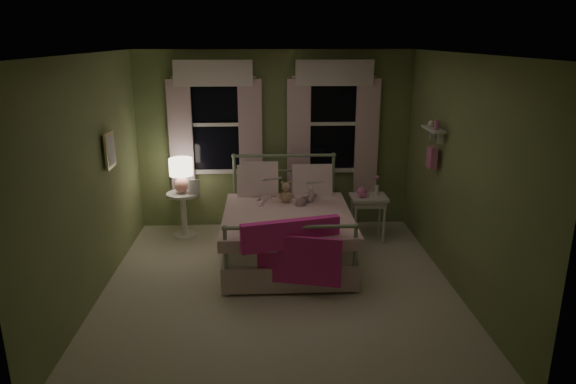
{
  "coord_description": "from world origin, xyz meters",
  "views": [
    {
      "loc": [
        -0.14,
        -5.34,
        2.76
      ],
      "look_at": [
        0.12,
        0.47,
        1.0
      ],
      "focal_mm": 32.0,
      "sensor_mm": 36.0,
      "label": 1
    }
  ],
  "objects_px": {
    "nightstand_right": "(368,203)",
    "nightstand_left": "(184,208)",
    "child_left": "(264,182)",
    "child_right": "(306,180)",
    "teddy_bear": "(286,194)",
    "table_lamp": "(181,172)",
    "bed": "(286,231)"
  },
  "relations": [
    {
      "from": "child_right",
      "to": "nightstand_right",
      "type": "distance_m",
      "value": 0.97
    },
    {
      "from": "bed",
      "to": "table_lamp",
      "type": "distance_m",
      "value": 1.76
    },
    {
      "from": "child_left",
      "to": "nightstand_left",
      "type": "height_order",
      "value": "child_left"
    },
    {
      "from": "bed",
      "to": "table_lamp",
      "type": "bearing_deg",
      "value": 149.66
    },
    {
      "from": "child_left",
      "to": "child_right",
      "type": "xyz_separation_m",
      "value": [
        0.56,
        0.0,
        0.03
      ]
    },
    {
      "from": "child_right",
      "to": "table_lamp",
      "type": "height_order",
      "value": "child_right"
    },
    {
      "from": "child_left",
      "to": "nightstand_right",
      "type": "distance_m",
      "value": 1.49
    },
    {
      "from": "teddy_bear",
      "to": "nightstand_left",
      "type": "xyz_separation_m",
      "value": [
        -1.44,
        0.56,
        -0.37
      ]
    },
    {
      "from": "child_left",
      "to": "table_lamp",
      "type": "distance_m",
      "value": 1.23
    },
    {
      "from": "nightstand_right",
      "to": "nightstand_left",
      "type": "bearing_deg",
      "value": 174.16
    },
    {
      "from": "child_left",
      "to": "nightstand_left",
      "type": "relative_size",
      "value": 1.03
    },
    {
      "from": "bed",
      "to": "table_lamp",
      "type": "relative_size",
      "value": 4.15
    },
    {
      "from": "teddy_bear",
      "to": "table_lamp",
      "type": "xyz_separation_m",
      "value": [
        -1.44,
        0.56,
        0.16
      ]
    },
    {
      "from": "nightstand_left",
      "to": "nightstand_right",
      "type": "bearing_deg",
      "value": -5.84
    },
    {
      "from": "bed",
      "to": "child_right",
      "type": "relative_size",
      "value": 2.82
    },
    {
      "from": "child_left",
      "to": "nightstand_left",
      "type": "xyz_separation_m",
      "value": [
        -1.16,
        0.41,
        -0.49
      ]
    },
    {
      "from": "child_left",
      "to": "teddy_bear",
      "type": "distance_m",
      "value": 0.34
    },
    {
      "from": "child_right",
      "to": "teddy_bear",
      "type": "relative_size",
      "value": 2.45
    },
    {
      "from": "child_left",
      "to": "nightstand_left",
      "type": "bearing_deg",
      "value": -7.43
    },
    {
      "from": "nightstand_left",
      "to": "nightstand_right",
      "type": "relative_size",
      "value": 1.02
    },
    {
      "from": "nightstand_left",
      "to": "child_left",
      "type": "bearing_deg",
      "value": -19.32
    },
    {
      "from": "bed",
      "to": "nightstand_right",
      "type": "distance_m",
      "value": 1.31
    },
    {
      "from": "child_left",
      "to": "nightstand_left",
      "type": "distance_m",
      "value": 1.32
    },
    {
      "from": "table_lamp",
      "to": "nightstand_right",
      "type": "distance_m",
      "value": 2.65
    },
    {
      "from": "teddy_bear",
      "to": "nightstand_left",
      "type": "height_order",
      "value": "teddy_bear"
    },
    {
      "from": "child_right",
      "to": "table_lamp",
      "type": "relative_size",
      "value": 1.47
    },
    {
      "from": "child_left",
      "to": "table_lamp",
      "type": "bearing_deg",
      "value": -7.43
    },
    {
      "from": "table_lamp",
      "to": "bed",
      "type": "bearing_deg",
      "value": -30.34
    },
    {
      "from": "teddy_bear",
      "to": "child_right",
      "type": "bearing_deg",
      "value": 29.5
    },
    {
      "from": "child_right",
      "to": "table_lamp",
      "type": "distance_m",
      "value": 1.77
    },
    {
      "from": "child_right",
      "to": "nightstand_left",
      "type": "distance_m",
      "value": 1.84
    },
    {
      "from": "nightstand_left",
      "to": "nightstand_right",
      "type": "xyz_separation_m",
      "value": [
        2.6,
        -0.27,
        0.13
      ]
    }
  ]
}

